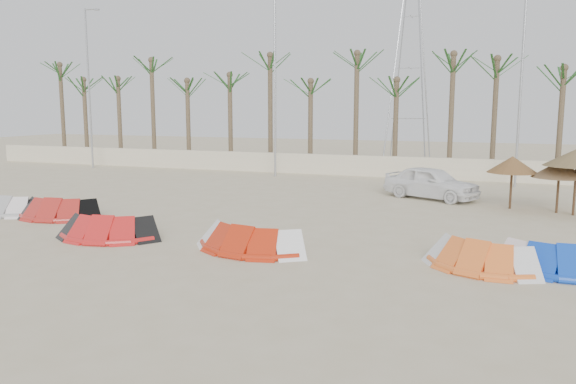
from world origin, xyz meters
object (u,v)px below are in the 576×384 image
at_px(kite_orange, 480,253).
at_px(kite_blue, 569,256).
at_px(kite_red_left, 63,207).
at_px(kite_red_mid, 113,225).
at_px(parasol_left, 512,165).
at_px(kite_grey, 6,202).
at_px(kite_red_right, 253,236).
at_px(car, 431,183).
at_px(parasol_right, 559,169).

height_order(kite_orange, kite_blue, same).
relative_size(kite_red_left, kite_red_mid, 1.00).
bearing_deg(parasol_left, kite_grey, -157.44).
relative_size(kite_red_left, kite_blue, 0.98).
bearing_deg(kite_red_right, car, 70.87).
bearing_deg(kite_grey, kite_red_right, -9.72).
bearing_deg(parasol_right, kite_red_mid, -144.99).
xyz_separation_m(kite_grey, kite_blue, (20.78, -1.25, 0.00)).
bearing_deg(kite_red_left, kite_blue, -3.92).
relative_size(kite_red_right, parasol_left, 1.70).
distance_m(kite_red_mid, parasol_right, 17.49).
distance_m(kite_red_right, kite_blue, 8.83).
relative_size(kite_blue, parasol_right, 1.69).
distance_m(kite_red_right, kite_orange, 6.56).
relative_size(kite_red_mid, kite_red_right, 0.94).
bearing_deg(car, kite_orange, -143.25).
bearing_deg(car, kite_red_right, -174.70).
bearing_deg(kite_orange, kite_red_left, 173.68).
relative_size(parasol_left, parasol_right, 1.04).
relative_size(kite_grey, parasol_right, 1.66).
xyz_separation_m(parasol_left, parasol_right, (1.78, -0.36, -0.09)).
height_order(kite_orange, car, car).
xyz_separation_m(kite_blue, parasol_right, (0.52, 9.00, 1.39)).
relative_size(kite_blue, parasol_left, 1.63).
relative_size(kite_red_left, kite_red_right, 0.94).
xyz_separation_m(kite_grey, parasol_left, (19.52, 8.11, 1.48)).
xyz_separation_m(kite_red_right, car, (4.06, 11.71, 0.35)).
relative_size(kite_grey, kite_red_mid, 1.00).
distance_m(kite_red_right, parasol_left, 12.74).
bearing_deg(parasol_right, kite_red_left, -157.03).
bearing_deg(parasol_right, kite_orange, -106.17).
bearing_deg(kite_red_mid, kite_orange, 2.47).
height_order(kite_red_left, kite_blue, same).
xyz_separation_m(kite_red_mid, kite_blue, (13.76, 1.00, 0.00)).
relative_size(kite_red_mid, car, 0.80).
relative_size(kite_red_mid, kite_blue, 0.98).
bearing_deg(kite_red_mid, kite_red_right, 2.32).
bearing_deg(kite_red_right, parasol_left, 53.46).
bearing_deg(car, kite_red_mid, 167.27).
xyz_separation_m(parasol_right, car, (-5.25, 1.91, -1.04)).
bearing_deg(kite_blue, car, 113.43).
distance_m(kite_grey, kite_red_mid, 7.37).
distance_m(kite_grey, kite_blue, 20.82).
distance_m(kite_red_left, kite_red_mid, 4.64).
height_order(parasol_right, car, parasol_right).
distance_m(parasol_left, parasol_right, 1.82).
bearing_deg(kite_red_right, parasol_right, 46.47).
bearing_deg(kite_grey, kite_red_left, -0.62).
bearing_deg(car, parasol_left, -89.60).
xyz_separation_m(kite_blue, parasol_left, (-1.26, 9.36, 1.48)).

